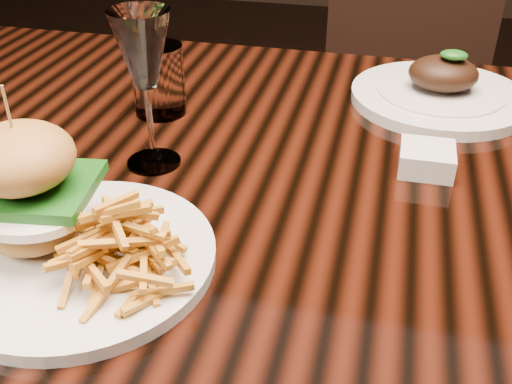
% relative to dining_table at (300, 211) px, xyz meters
% --- Properties ---
extents(dining_table, '(1.60, 0.90, 0.75)m').
position_rel_dining_table_xyz_m(dining_table, '(0.00, 0.00, 0.00)').
color(dining_table, black).
rests_on(dining_table, ground).
extents(burger_plate, '(0.28, 0.28, 0.19)m').
position_rel_dining_table_xyz_m(burger_plate, '(-0.19, -0.26, 0.13)').
color(burger_plate, silver).
rests_on(burger_plate, dining_table).
extents(ramekin, '(0.08, 0.08, 0.03)m').
position_rel_dining_table_xyz_m(ramekin, '(0.16, 0.02, 0.09)').
color(ramekin, silver).
rests_on(ramekin, dining_table).
extents(wine_glass, '(0.08, 0.08, 0.21)m').
position_rel_dining_table_xyz_m(wine_glass, '(-0.20, -0.04, 0.23)').
color(wine_glass, white).
rests_on(wine_glass, dining_table).
extents(water_tumbler, '(0.08, 0.08, 0.11)m').
position_rel_dining_table_xyz_m(water_tumbler, '(-0.25, 0.11, 0.13)').
color(water_tumbler, white).
rests_on(water_tumbler, dining_table).
extents(far_dish, '(0.28, 0.28, 0.09)m').
position_rel_dining_table_xyz_m(far_dish, '(0.18, 0.25, 0.09)').
color(far_dish, silver).
rests_on(far_dish, dining_table).
extents(chair_far, '(0.47, 0.47, 0.95)m').
position_rel_dining_table_xyz_m(chair_far, '(0.14, 0.89, -0.13)').
color(chair_far, black).
rests_on(chair_far, ground).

